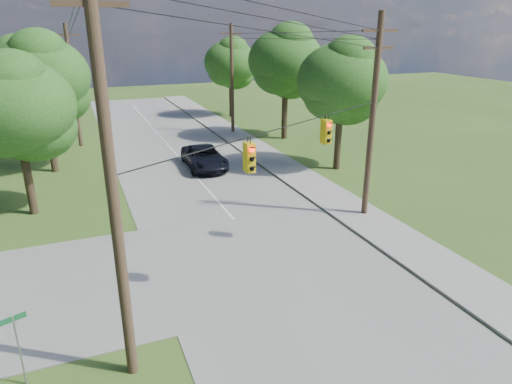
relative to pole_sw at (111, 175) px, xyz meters
name	(u,v)px	position (x,y,z in m)	size (l,w,h in m)	color
ground	(277,342)	(4.60, -0.40, -6.23)	(140.00, 140.00, 0.00)	#34511B
main_road	(271,262)	(6.60, 4.60, -6.21)	(10.00, 100.00, 0.03)	gray
sidewalk_east	(396,236)	(13.30, 4.60, -6.17)	(2.60, 100.00, 0.12)	gray
pole_sw	(111,175)	(0.00, 0.00, 0.00)	(2.00, 0.32, 12.00)	#4B3527
pole_ne	(373,116)	(13.50, 7.60, -0.76)	(2.00, 0.32, 10.50)	#4B3527
pole_north_e	(232,79)	(13.50, 29.60, -1.10)	(2.00, 0.32, 10.00)	#4B3527
pole_north_w	(73,86)	(-0.40, 29.60, -1.10)	(2.00, 0.32, 10.00)	#4B3527
power_lines	(211,40)	(6.10, 11.14, 2.93)	(13.93, 29.62, 4.93)	black
traffic_signals	(292,143)	(7.15, 4.03, -0.73)	(4.91, 3.27, 1.05)	yellow
tree_w_near	(15,107)	(-3.40, 14.60, -0.30)	(6.00, 6.00, 8.40)	#3E301F
tree_w_mid	(41,77)	(-2.40, 22.60, 0.35)	(6.40, 6.40, 9.22)	#3E301F
tree_w_far	(20,70)	(-4.40, 32.60, 0.02)	(6.00, 6.00, 8.73)	#3E301F
tree_e_near	(342,81)	(16.60, 15.60, 0.02)	(6.20, 6.20, 8.81)	#3E301F
tree_e_mid	(286,61)	(17.10, 25.60, 0.68)	(6.60, 6.60, 9.64)	#3E301F
tree_e_far	(230,63)	(16.10, 37.60, -0.31)	(5.80, 5.80, 8.32)	#3E301F
car_main_north	(204,157)	(7.74, 19.34, -5.42)	(2.58, 5.60, 1.56)	black
street_name_sign	(17,341)	(-2.96, 0.60, -4.70)	(0.67, 0.28, 2.35)	gray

